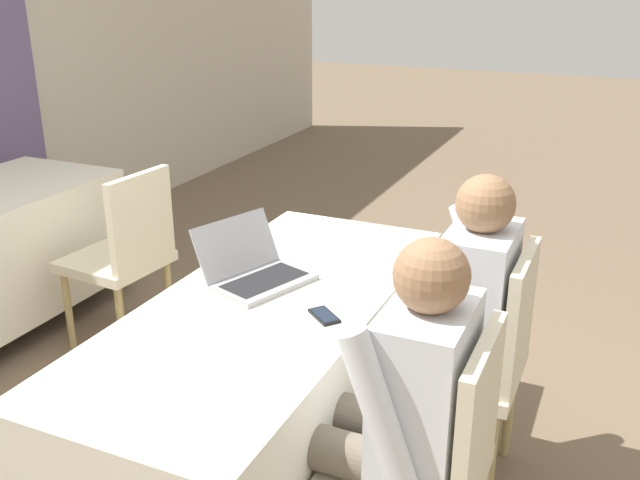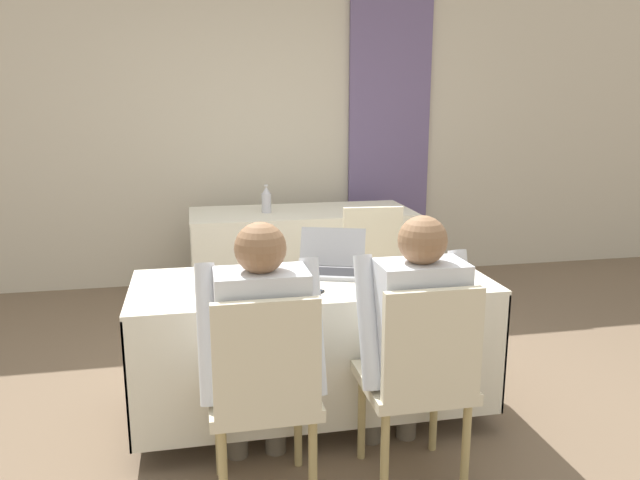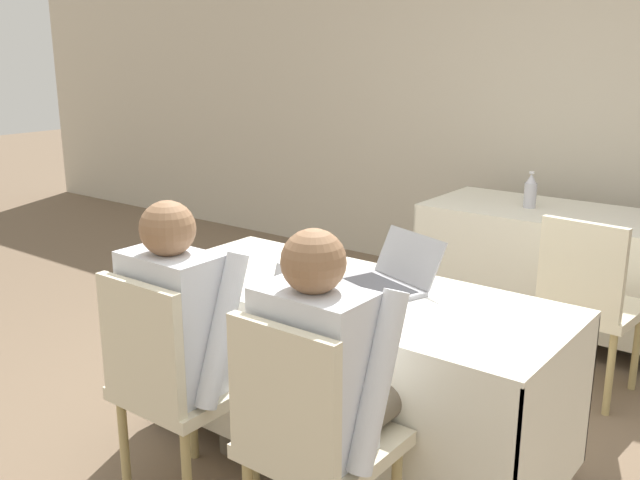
# 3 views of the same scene
# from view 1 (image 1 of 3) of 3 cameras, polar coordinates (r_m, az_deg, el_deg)

# --- Properties ---
(ground_plane) EXTENTS (24.00, 24.00, 0.00)m
(ground_plane) POSITION_cam_1_polar(r_m,az_deg,el_deg) (2.87, -3.75, -18.38)
(ground_plane) COLOR brown
(conference_table_near) EXTENTS (1.78, 0.74, 0.75)m
(conference_table_near) POSITION_cam_1_polar(r_m,az_deg,el_deg) (2.55, -4.05, -8.52)
(conference_table_near) COLOR silver
(conference_table_near) RESTS_ON ground_plane
(laptop) EXTENTS (0.43, 0.41, 0.21)m
(laptop) POSITION_cam_1_polar(r_m,az_deg,el_deg) (2.59, -5.15, -2.48)
(laptop) COLOR #99999E
(laptop) RESTS_ON conference_table_near
(cell_phone) EXTENTS (0.13, 0.13, 0.01)m
(cell_phone) POSITION_cam_1_polar(r_m,az_deg,el_deg) (2.34, 0.33, -6.08)
(cell_phone) COLOR black
(cell_phone) RESTS_ON conference_table_near
(paper_beside_laptop) EXTENTS (0.31, 0.35, 0.00)m
(paper_beside_laptop) POSITION_cam_1_polar(r_m,az_deg,el_deg) (2.77, -2.27, -1.78)
(paper_beside_laptop) COLOR white
(paper_beside_laptop) RESTS_ON conference_table_near
(chair_near_left) EXTENTS (0.44, 0.44, 0.92)m
(chair_near_left) POSITION_cam_1_polar(r_m,az_deg,el_deg) (2.11, 8.74, -17.19)
(chair_near_left) COLOR tan
(chair_near_left) RESTS_ON ground_plane
(chair_near_right) EXTENTS (0.44, 0.44, 0.92)m
(chair_near_right) POSITION_cam_1_polar(r_m,az_deg,el_deg) (2.65, 12.66, -9.01)
(chair_near_right) COLOR tan
(chair_near_right) RESTS_ON ground_plane
(chair_far_spare) EXTENTS (0.47, 0.47, 0.92)m
(chair_far_spare) POSITION_cam_1_polar(r_m,az_deg,el_deg) (3.63, -15.32, -0.86)
(chair_far_spare) COLOR tan
(chair_far_spare) RESTS_ON ground_plane
(person_checkered_shirt) EXTENTS (0.50, 0.52, 1.18)m
(person_checkered_shirt) POSITION_cam_1_polar(r_m,az_deg,el_deg) (2.04, 6.10, -13.03)
(person_checkered_shirt) COLOR #665B4C
(person_checkered_shirt) RESTS_ON ground_plane
(person_white_shirt) EXTENTS (0.50, 0.52, 1.18)m
(person_white_shirt) POSITION_cam_1_polar(r_m,az_deg,el_deg) (2.59, 10.67, -5.55)
(person_white_shirt) COLOR #665B4C
(person_white_shirt) RESTS_ON ground_plane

